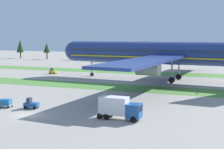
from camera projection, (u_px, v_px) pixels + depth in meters
name	position (u px, v px, depth m)	size (l,w,h in m)	color
ground_plane	(29.00, 115.00, 53.97)	(400.00, 400.00, 0.00)	gray
grass_strip_near	(104.00, 86.00, 84.86)	(320.00, 11.31, 0.01)	#4C8438
grass_strip_far	(140.00, 73.00, 116.99)	(320.00, 11.31, 0.01)	#4C8438
airliner	(169.00, 53.00, 94.97)	(71.26, 87.55, 22.84)	navy
baggage_tug	(31.00, 104.00, 58.97)	(2.78, 1.71, 1.97)	#1E4C8E
cargo_dolly_lead	(6.00, 102.00, 59.93)	(2.42, 1.85, 1.55)	#A3A3A8
catering_truck	(119.00, 107.00, 51.12)	(6.98, 2.38, 3.58)	#1E4C8E
pushback_tractor	(53.00, 71.00, 113.73)	(2.70, 1.51, 1.97)	yellow
ground_crew_marshaller	(106.00, 113.00, 51.51)	(0.36, 0.56, 1.74)	black
taxiway_marker_0	(197.00, 93.00, 73.96)	(0.44, 0.44, 0.51)	orange
taxiway_marker_1	(128.00, 91.00, 76.50)	(0.44, 0.44, 0.61)	orange
distant_tree_line	(174.00, 49.00, 159.91)	(180.94, 10.43, 11.16)	#4C3823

